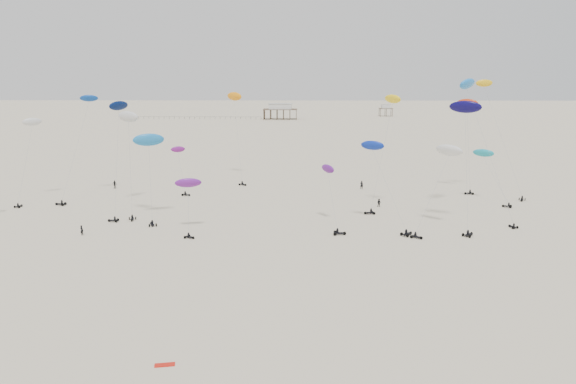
{
  "coord_description": "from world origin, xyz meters",
  "views": [
    {
      "loc": [
        1.77,
        -1.29,
        25.17
      ],
      "look_at": [
        0.0,
        88.0,
        7.0
      ],
      "focal_mm": 35.0,
      "sensor_mm": 36.0,
      "label": 1
    }
  ],
  "objects_px": {
    "rig_0": "(129,138)",
    "spectator_0": "(82,235)",
    "rig_4": "(236,111)",
    "rig_9": "(386,134)",
    "pavilion_small": "(386,111)",
    "pavilion_main": "(280,112)"
  },
  "relations": [
    {
      "from": "rig_0",
      "to": "spectator_0",
      "type": "xyz_separation_m",
      "value": [
        -5.36,
        -10.68,
        -14.74
      ]
    },
    {
      "from": "rig_0",
      "to": "rig_4",
      "type": "relative_size",
      "value": 0.85
    },
    {
      "from": "spectator_0",
      "to": "rig_9",
      "type": "bearing_deg",
      "value": -134.37
    },
    {
      "from": "rig_4",
      "to": "spectator_0",
      "type": "bearing_deg",
      "value": 18.97
    },
    {
      "from": "rig_9",
      "to": "spectator_0",
      "type": "distance_m",
      "value": 56.77
    },
    {
      "from": "pavilion_small",
      "to": "rig_9",
      "type": "height_order",
      "value": "rig_9"
    },
    {
      "from": "pavilion_main",
      "to": "spectator_0",
      "type": "distance_m",
      "value": 264.72
    },
    {
      "from": "rig_4",
      "to": "spectator_0",
      "type": "xyz_separation_m",
      "value": [
        -19.54,
        -53.62,
        -17.08
      ]
    },
    {
      "from": "rig_4",
      "to": "pavilion_small",
      "type": "bearing_deg",
      "value": -158.16
    },
    {
      "from": "rig_9",
      "to": "spectator_0",
      "type": "xyz_separation_m",
      "value": [
        -51.7,
        -18.2,
        -14.78
      ]
    },
    {
      "from": "pavilion_small",
      "to": "pavilion_main",
      "type": "bearing_deg",
      "value": -156.8
    },
    {
      "from": "rig_0",
      "to": "rig_9",
      "type": "distance_m",
      "value": 46.94
    },
    {
      "from": "pavilion_small",
      "to": "rig_9",
      "type": "distance_m",
      "value": 278.84
    },
    {
      "from": "spectator_0",
      "to": "pavilion_main",
      "type": "bearing_deg",
      "value": -68.89
    },
    {
      "from": "pavilion_main",
      "to": "rig_0",
      "type": "bearing_deg",
      "value": -94.14
    },
    {
      "from": "pavilion_main",
      "to": "spectator_0",
      "type": "relative_size",
      "value": 10.72
    },
    {
      "from": "rig_0",
      "to": "rig_4",
      "type": "bearing_deg",
      "value": -118.84
    },
    {
      "from": "rig_0",
      "to": "pavilion_small",
      "type": "bearing_deg",
      "value": -117.89
    },
    {
      "from": "pavilion_small",
      "to": "rig_9",
      "type": "xyz_separation_m",
      "value": [
        -41.95,
        -275.43,
        11.3
      ]
    },
    {
      "from": "rig_4",
      "to": "spectator_0",
      "type": "relative_size",
      "value": 11.73
    },
    {
      "from": "rig_4",
      "to": "rig_9",
      "type": "height_order",
      "value": "rig_9"
    },
    {
      "from": "pavilion_small",
      "to": "rig_4",
      "type": "bearing_deg",
      "value": -107.16
    }
  ]
}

